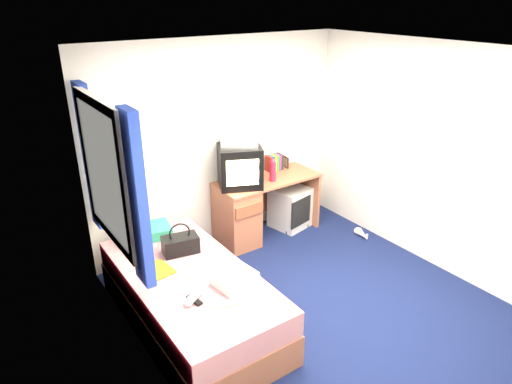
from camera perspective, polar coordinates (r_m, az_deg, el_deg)
ground at (r=4.67m, az=7.02°, el=-13.65°), size 3.40×3.40×0.00m
room_shell at (r=3.96m, az=8.05°, el=3.28°), size 3.40×3.40×3.40m
bed at (r=4.29m, az=-8.10°, el=-13.06°), size 1.01×2.00×0.54m
pillow at (r=4.75m, az=-13.59°, el=-4.93°), size 0.53×0.39×0.11m
desk at (r=5.53m, az=-1.01°, el=-2.15°), size 1.30×0.55×0.75m
storage_cube at (r=5.92m, az=4.27°, el=-1.92°), size 0.50×0.50×0.53m
crt_tv at (r=5.24m, az=-2.06°, el=3.29°), size 0.62×0.60×0.48m
vcr at (r=5.16m, az=-2.11°, el=6.21°), size 0.51×0.47×0.08m
book_row at (r=5.75m, az=2.30°, el=3.70°), size 0.20×0.13×0.20m
picture_frame at (r=5.86m, az=3.78°, el=3.75°), size 0.04×0.12×0.14m
pink_water_bottle at (r=5.41m, az=2.10°, el=2.58°), size 0.09×0.09×0.24m
aerosol_can at (r=5.43m, az=-0.21°, el=2.34°), size 0.05×0.05×0.17m
handbag at (r=4.41m, az=-9.43°, el=-6.41°), size 0.36×0.25×0.31m
towel at (r=3.93m, az=-2.67°, el=-10.76°), size 0.36×0.31×0.11m
magazine at (r=4.22m, az=-12.09°, el=-9.48°), size 0.24×0.30×0.01m
water_bottle at (r=3.80m, az=-7.76°, el=-12.80°), size 0.21×0.16×0.07m
colour_swatch_fan at (r=3.73m, az=-3.74°, el=-13.89°), size 0.23×0.12×0.01m
remote_control at (r=3.80m, az=-7.73°, el=-13.24°), size 0.08×0.17×0.02m
window_assembly at (r=4.00m, az=-17.93°, el=1.99°), size 0.11×1.42×1.40m
white_heels at (r=5.87m, az=13.17°, el=-5.21°), size 0.15×0.25×0.09m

